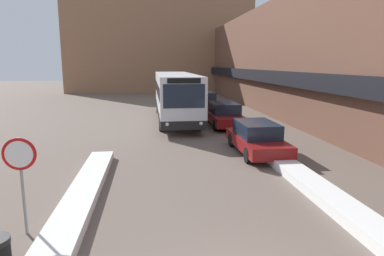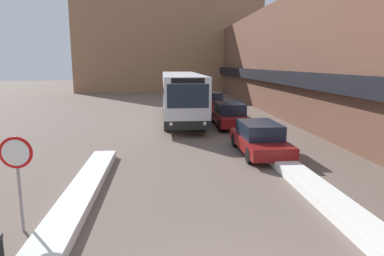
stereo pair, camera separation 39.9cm
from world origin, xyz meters
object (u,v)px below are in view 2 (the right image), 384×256
Objects in this scene: parked_car_back at (212,101)px; city_bus at (181,95)px; parked_car_front at (259,138)px; parked_car_middle at (229,115)px; stop_sign at (17,164)px.

city_bus is at bearing -119.84° from parked_car_back.
parked_car_back is at bearing 90.00° from parked_car_front.
parked_car_back reaches higher than parked_car_middle.
parked_car_front is (2.95, -9.64, -1.08)m from city_bus.
parked_car_middle is at bearing -43.10° from city_bus.
stop_sign is (-7.73, -13.48, 0.95)m from parked_car_middle.
parked_car_front is at bearing 40.49° from stop_sign.
stop_sign is (-7.73, -6.60, 0.99)m from parked_car_front.
parked_car_front is 10.21m from stop_sign.
stop_sign is (-4.78, -16.23, -0.09)m from city_bus.
parked_car_back is (2.95, 5.13, -1.02)m from city_bus.
city_bus is 10.14m from parked_car_front.
parked_car_front is 6.88m from parked_car_middle.
city_bus reaches higher than parked_car_front.
parked_car_middle is at bearing 60.17° from stop_sign.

